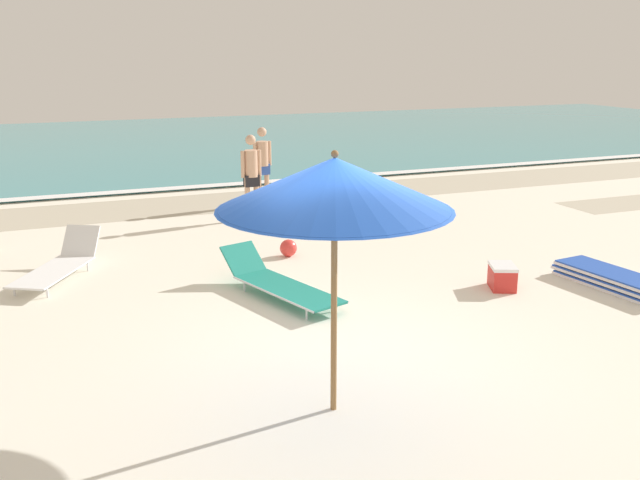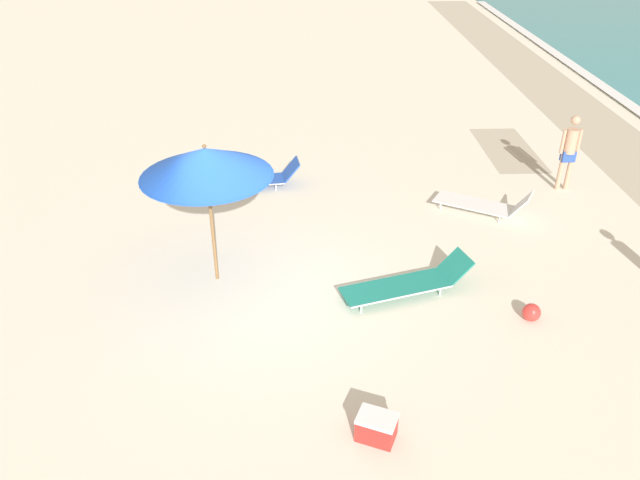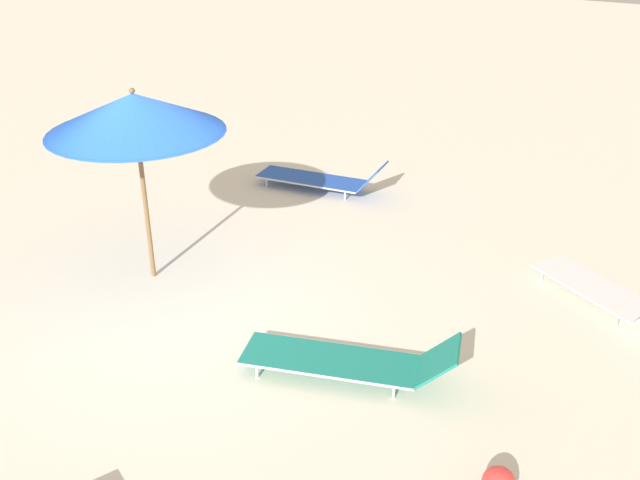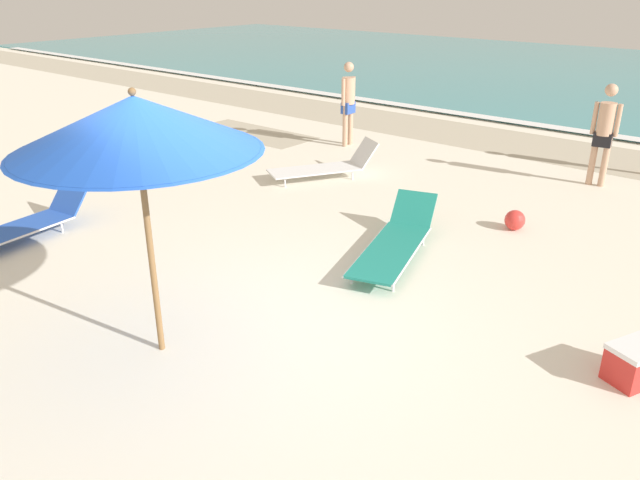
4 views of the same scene
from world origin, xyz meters
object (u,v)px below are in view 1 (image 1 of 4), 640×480
sun_lounger_under_umbrella (59,265)px  beachgoer_strolling_adult (251,172)px  lounger_stack (613,280)px  beach_umbrella (335,185)px  sun_lounger_near_water_left (279,283)px  cooler_box (502,276)px  beachgoer_shoreline_child (262,161)px  beach_ball (288,248)px

sun_lounger_under_umbrella → beachgoer_strolling_adult: beachgoer_strolling_adult is taller
lounger_stack → sun_lounger_under_umbrella: sun_lounger_under_umbrella is taller
beach_umbrella → sun_lounger_near_water_left: size_ratio=1.08×
sun_lounger_under_umbrella → sun_lounger_near_water_left: (2.88, -2.08, -0.01)m
sun_lounger_near_water_left → cooler_box: sun_lounger_near_water_left is taller
beachgoer_shoreline_child → beachgoer_strolling_adult: size_ratio=1.00×
sun_lounger_under_umbrella → beachgoer_shoreline_child: (4.57, 4.01, 0.78)m
beachgoer_shoreline_child → cooler_box: bearing=-88.2°
sun_lounger_near_water_left → beachgoer_strolling_adult: (1.04, 4.80, 0.79)m
beach_umbrella → beachgoer_shoreline_child: beach_umbrella is taller
lounger_stack → sun_lounger_under_umbrella: (-7.65, 3.55, 0.10)m
lounger_stack → beach_ball: bearing=132.8°
sun_lounger_under_umbrella → beachgoer_strolling_adult: 4.84m
beach_umbrella → beachgoer_shoreline_child: size_ratio=1.46×
beachgoer_shoreline_child → cooler_box: beachgoer_shoreline_child is taller
beachgoer_strolling_adult → sun_lounger_near_water_left: bearing=-109.6°
beach_ball → beachgoer_shoreline_child: bearing=78.3°
lounger_stack → sun_lounger_near_water_left: sun_lounger_near_water_left is taller
lounger_stack → beachgoer_shoreline_child: size_ratio=1.10×
beachgoer_strolling_adult → beach_ball: bearing=-101.8°
beach_umbrella → beachgoer_shoreline_child: (2.25, 9.43, -1.26)m
beach_umbrella → beach_ball: beach_umbrella is taller
lounger_stack → beach_ball: 5.20m
sun_lounger_near_water_left → beachgoer_strolling_adult: bearing=60.3°
beach_umbrella → lounger_stack: beach_umbrella is taller
beach_umbrella → lounger_stack: 6.04m
sun_lounger_under_umbrella → beachgoer_shoreline_child: 6.13m
lounger_stack → beachgoer_shoreline_child: beachgoer_shoreline_child is taller
sun_lounger_near_water_left → beachgoer_shoreline_child: (1.69, 6.08, 0.79)m
beach_ball → cooler_box: size_ratio=0.49×
beachgoer_shoreline_child → beach_umbrella: bearing=-113.8°
sun_lounger_under_umbrella → cooler_box: (6.08, -2.97, -0.04)m
sun_lounger_under_umbrella → cooler_box: sun_lounger_under_umbrella is taller
sun_lounger_under_umbrella → beachgoer_strolling_adult: (3.93, 2.72, 0.78)m
cooler_box → beachgoer_strolling_adult: bearing=44.1°
beach_ball → beachgoer_strolling_adult: bearing=85.6°
beach_umbrella → beachgoer_strolling_adult: (1.61, 8.14, -1.26)m
lounger_stack → cooler_box: (-1.57, 0.58, 0.07)m
beach_umbrella → sun_lounger_near_water_left: beach_umbrella is taller
beach_umbrella → cooler_box: beach_umbrella is taller
beach_ball → sun_lounger_under_umbrella: bearing=177.3°
beach_umbrella → cooler_box: 4.94m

